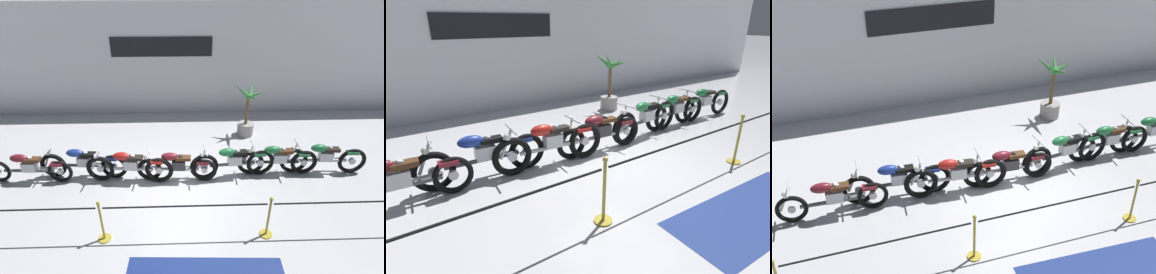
% 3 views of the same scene
% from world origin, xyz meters
% --- Properties ---
extents(ground_plane, '(120.00, 120.00, 0.00)m').
position_xyz_m(ground_plane, '(0.00, 0.00, 0.00)').
color(ground_plane, silver).
extents(back_wall, '(28.00, 0.29, 4.20)m').
position_xyz_m(back_wall, '(-0.00, 5.12, 2.10)').
color(back_wall, white).
rests_on(back_wall, ground).
extents(motorcycle_maroon_0, '(2.36, 0.62, 0.91)m').
position_xyz_m(motorcycle_maroon_0, '(-4.10, 0.57, 0.46)').
color(motorcycle_maroon_0, black).
rests_on(motorcycle_maroon_0, ground).
extents(motorcycle_blue_1, '(2.44, 0.62, 0.95)m').
position_xyz_m(motorcycle_blue_1, '(-2.67, 0.73, 0.47)').
color(motorcycle_blue_1, black).
rests_on(motorcycle_blue_1, ground).
extents(motorcycle_red_2, '(2.38, 0.62, 0.96)m').
position_xyz_m(motorcycle_red_2, '(-1.37, 0.50, 0.48)').
color(motorcycle_red_2, black).
rests_on(motorcycle_red_2, ground).
extents(motorcycle_maroon_3, '(2.19, 0.62, 0.92)m').
position_xyz_m(motorcycle_maroon_3, '(-0.10, 0.50, 0.45)').
color(motorcycle_maroon_3, black).
rests_on(motorcycle_maroon_3, ground).
extents(motorcycle_green_4, '(2.38, 0.62, 0.97)m').
position_xyz_m(motorcycle_green_4, '(1.44, 0.61, 0.49)').
color(motorcycle_green_4, black).
rests_on(motorcycle_green_4, ground).
extents(motorcycle_green_5, '(2.25, 0.62, 0.95)m').
position_xyz_m(motorcycle_green_5, '(2.72, 0.70, 0.47)').
color(motorcycle_green_5, black).
rests_on(motorcycle_green_5, ground).
extents(motorcycle_green_6, '(2.43, 0.62, 0.97)m').
position_xyz_m(motorcycle_green_6, '(4.02, 0.71, 0.49)').
color(motorcycle_green_6, black).
rests_on(motorcycle_green_6, ground).
extents(potted_palm_left_of_row, '(1.10, 1.19, 1.86)m').
position_xyz_m(potted_palm_left_of_row, '(2.30, 3.03, 0.72)').
color(potted_palm_left_of_row, gray).
rests_on(potted_palm_left_of_row, ground).
extents(stanchion_far_left, '(10.42, 0.28, 1.05)m').
position_xyz_m(stanchion_far_left, '(-1.41, -1.54, 0.74)').
color(stanchion_far_left, gold).
rests_on(stanchion_far_left, ground).
extents(stanchion_mid_left, '(0.28, 0.28, 1.05)m').
position_xyz_m(stanchion_mid_left, '(-1.64, -1.54, 0.36)').
color(stanchion_mid_left, gold).
rests_on(stanchion_mid_left, ground).
extents(stanchion_mid_right, '(0.28, 0.28, 1.05)m').
position_xyz_m(stanchion_mid_right, '(1.88, -1.54, 0.36)').
color(stanchion_mid_right, gold).
rests_on(stanchion_mid_right, ground).
extents(floor_banner, '(3.11, 1.30, 0.01)m').
position_xyz_m(floor_banner, '(0.47, -2.69, 0.00)').
color(floor_banner, navy).
rests_on(floor_banner, ground).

